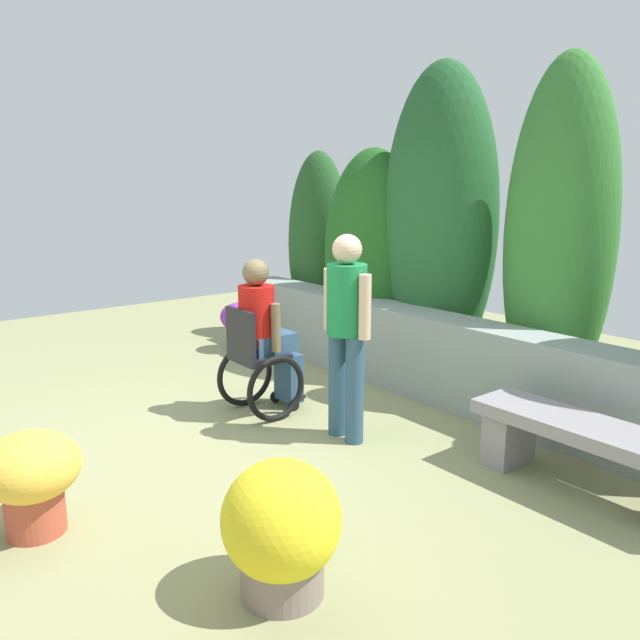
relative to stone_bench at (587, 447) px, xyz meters
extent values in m
plane|color=#8E9062|center=(-2.11, -1.48, -0.31)|extent=(11.42, 11.42, 0.00)
cube|color=gray|center=(-2.11, 0.63, 0.08)|extent=(5.14, 0.42, 0.78)
ellipsoid|color=#245124|center=(-4.35, 1.28, 0.85)|extent=(0.93, 0.65, 2.31)
ellipsoid|color=#215D1F|center=(-3.13, 1.06, 0.84)|extent=(1.25, 0.87, 2.30)
ellipsoid|color=#255C2D|center=(-2.32, 1.19, 1.22)|extent=(1.27, 0.89, 3.07)
ellipsoid|color=#387C33|center=(-1.06, 1.26, 1.18)|extent=(0.98, 0.69, 2.98)
cube|color=gray|center=(-0.57, 0.00, -0.12)|extent=(0.20, 0.37, 0.38)
cube|color=gray|center=(0.00, 0.00, 0.11)|extent=(1.50, 0.43, 0.09)
cube|color=black|center=(-2.48, -0.83, 0.19)|extent=(0.40, 0.40, 0.06)
cube|color=black|center=(-2.48, -1.01, 0.42)|extent=(0.40, 0.04, 0.40)
cube|color=black|center=(-2.48, -0.51, -0.21)|extent=(0.28, 0.12, 0.03)
torus|color=black|center=(-2.72, -0.83, -0.03)|extent=(0.05, 0.56, 0.56)
torus|color=black|center=(-2.24, -0.83, -0.03)|extent=(0.05, 0.56, 0.56)
cylinder|color=black|center=(-2.62, -0.58, -0.26)|extent=(0.03, 0.10, 0.10)
cylinder|color=black|center=(-2.34, -0.58, -0.26)|extent=(0.03, 0.10, 0.10)
cube|color=#325274|center=(-2.48, -0.73, 0.30)|extent=(0.30, 0.40, 0.16)
cube|color=#325274|center=(-2.48, -0.53, -0.05)|extent=(0.26, 0.14, 0.43)
cylinder|color=red|center=(-2.48, -0.85, 0.55)|extent=(0.30, 0.30, 0.50)
cylinder|color=brown|center=(-2.67, -0.79, 0.47)|extent=(0.08, 0.08, 0.40)
cylinder|color=brown|center=(-2.29, -0.79, 0.47)|extent=(0.08, 0.08, 0.40)
sphere|color=brown|center=(-2.48, -0.85, 0.91)|extent=(0.22, 0.22, 0.22)
cylinder|color=#2F536D|center=(-1.72, -0.62, 0.10)|extent=(0.14, 0.14, 0.83)
cylinder|color=#2F536D|center=(-1.52, -0.62, 0.10)|extent=(0.14, 0.14, 0.83)
cylinder|color=#1C8244|center=(-1.62, -0.62, 0.78)|extent=(0.30, 0.30, 0.53)
cylinder|color=beige|center=(-1.82, -0.62, 0.76)|extent=(0.09, 0.09, 0.47)
cylinder|color=beige|center=(-1.42, -0.62, 0.76)|extent=(0.09, 0.09, 0.47)
sphere|color=beige|center=(-1.62, -0.62, 1.16)|extent=(0.22, 0.22, 0.22)
cylinder|color=gray|center=(-0.37, -2.09, -0.19)|extent=(0.41, 0.41, 0.23)
ellipsoid|color=#145118|center=(-0.37, -2.09, 0.00)|extent=(0.45, 0.45, 0.20)
ellipsoid|color=yellow|center=(-0.37, -2.09, 0.08)|extent=(0.58, 0.58, 0.58)
cylinder|color=gray|center=(-4.35, 0.11, -0.15)|extent=(0.35, 0.35, 0.31)
ellipsoid|color=#215F1E|center=(-4.35, 0.11, 0.04)|extent=(0.39, 0.39, 0.11)
ellipsoid|color=purple|center=(-4.35, 0.11, 0.09)|extent=(0.45, 0.45, 0.33)
cylinder|color=#B54C37|center=(-1.69, -2.87, -0.16)|extent=(0.32, 0.32, 0.30)
ellipsoid|color=#3C603A|center=(-1.69, -2.87, 0.04)|extent=(0.36, 0.36, 0.13)
ellipsoid|color=yellow|center=(-1.69, -2.87, 0.09)|extent=(0.54, 0.54, 0.38)
camera|label=1|loc=(1.86, -3.63, 1.64)|focal=35.47mm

